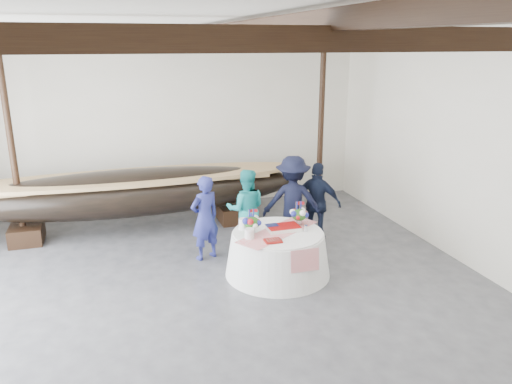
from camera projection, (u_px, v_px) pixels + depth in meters
name	position (u px, v px, depth m)	size (l,w,h in m)	color
floor	(227.00, 320.00, 7.91)	(10.00, 12.00, 0.01)	#3D3D42
wall_back	(170.00, 122.00, 12.75)	(10.00, 0.02, 4.50)	silver
wall_right	(505.00, 161.00, 8.65)	(0.02, 12.00, 4.50)	silver
ceiling	(222.00, 21.00, 6.61)	(10.00, 12.00, 0.01)	white
pavilion_structure	(211.00, 58.00, 7.46)	(9.80, 11.76, 4.50)	black
longboat_display	(133.00, 192.00, 11.39)	(7.78, 1.56, 1.46)	black
banquet_table	(278.00, 253.00, 9.38)	(1.98, 1.98, 0.85)	white
tabletop_items	(274.00, 222.00, 9.31)	(1.83, 1.46, 0.40)	red
guest_woman_blue	(205.00, 218.00, 9.93)	(0.63, 0.41, 1.73)	navy
guest_woman_teal	(246.00, 209.00, 10.47)	(0.84, 0.65, 1.72)	teal
guest_man_left	(293.00, 201.00, 10.61)	(1.27, 0.73, 1.96)	black
guest_man_right	(317.00, 203.00, 10.79)	(1.04, 0.43, 1.77)	black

